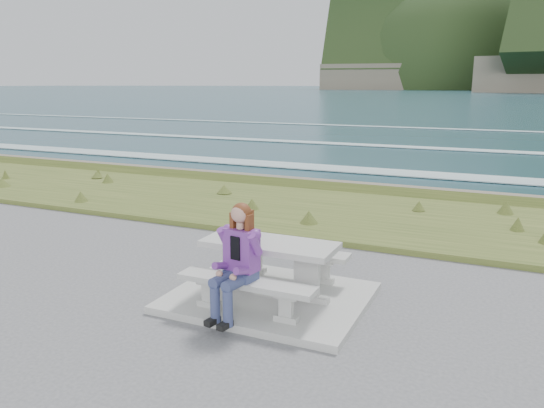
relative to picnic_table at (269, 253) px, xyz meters
name	(u,v)px	position (x,y,z in m)	size (l,w,h in m)	color
concrete_slab	(270,297)	(0.00, 0.00, -0.63)	(2.60, 2.10, 0.10)	#989893
picnic_table	(269,253)	(0.00, 0.00, 0.00)	(1.80, 0.75, 0.75)	#989893
bench_landward	(246,288)	(0.00, -0.70, -0.23)	(1.80, 0.35, 0.45)	#989893
bench_seaward	(289,255)	(0.00, 0.70, -0.23)	(1.80, 0.35, 0.45)	#989893
grass_verge	(363,218)	(0.00, 5.00, -0.68)	(160.00, 4.50, 0.22)	#35491B
shore_drop	(391,194)	(0.00, 7.90, -0.68)	(160.00, 0.80, 2.20)	#6A5E50
ocean	(454,167)	(0.00, 25.09, -2.42)	(1600.00, 1600.00, 0.09)	#1B404C
seated_woman	(234,277)	(-0.09, -0.83, -0.06)	(0.50, 0.75, 1.41)	navy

